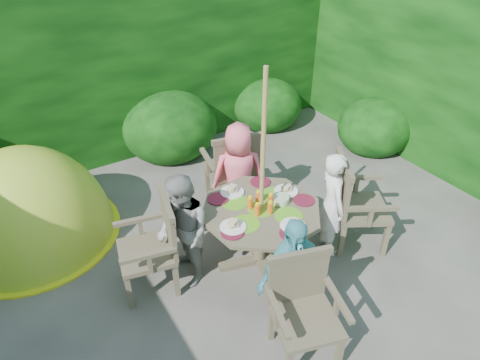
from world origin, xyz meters
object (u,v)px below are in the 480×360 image
parasol_pole (262,178)px  garden_chair_back (233,168)px  child_back (239,174)px  child_front (290,274)px  garden_chair_front (303,307)px  child_left (183,232)px  garden_chair_left (154,244)px  garden_chair_right (354,202)px  dome_tent (37,236)px  child_right (332,204)px  patio_table (261,217)px

parasol_pole → garden_chair_back: bearing=74.2°
parasol_pole → child_back: bearing=74.5°
parasol_pole → child_front: size_ratio=1.84×
parasol_pole → garden_chair_front: size_ratio=2.32×
parasol_pole → garden_chair_back: (0.30, 1.05, -0.55)m
child_left → child_back: (0.98, 0.56, 0.02)m
garden_chair_left → garden_chair_front: size_ratio=1.04×
garden_chair_right → garden_chair_back: size_ratio=1.01×
child_front → dome_tent: size_ratio=0.54×
garden_chair_right → garden_chair_left: bearing=105.2°
parasol_pole → dome_tent: 2.87m
garden_chair_back → child_right: bearing=122.0°
garden_chair_front → dome_tent: size_ratio=0.42×
garden_chair_right → dome_tent: size_ratio=0.47×
child_right → garden_chair_front: bearing=148.9°
garden_chair_front → child_left: bearing=127.4°
child_left → garden_chair_front: bearing=23.5°
patio_table → child_left: child_left is taller
garden_chair_right → garden_chair_back: garden_chair_right is taller
child_back → child_front: size_ratio=1.07×
garden_chair_left → dome_tent: size_ratio=0.44×
garden_chair_right → child_back: bearing=69.2°
dome_tent → garden_chair_back: bearing=-26.7°
child_left → dome_tent: child_left is taller
parasol_pole → garden_chair_right: 1.22m
parasol_pole → garden_chair_front: (-0.29, -1.06, -0.59)m
garden_chair_back → garden_chair_front: 2.18m
garden_chair_back → child_left: bearing=49.4°
parasol_pole → garden_chair_back: size_ratio=2.13×
child_right → dome_tent: bearing=75.2°
garden_chair_right → garden_chair_front: size_ratio=1.10×
child_right → child_front: bearing=140.0°
parasol_pole → garden_chair_right: parasol_pole is taller
parasol_pole → child_back: 0.92m
child_right → child_front: size_ratio=1.03×
garden_chair_right → child_left: bearing=105.4°
child_right → child_left: (-1.54, 0.43, 0.01)m
garden_chair_front → child_back: child_back is taller
garden_chair_left → patio_table: bearing=86.6°
parasol_pole → dome_tent: parasol_pole is taller
parasol_pole → garden_chair_back: parasol_pole is taller
garden_chair_front → child_left: child_left is taller
child_right → patio_table: bearing=94.9°
garden_chair_right → child_right: 0.30m
garden_chair_right → dome_tent: dome_tent is taller
garden_chair_left → garden_chair_back: garden_chair_back is taller
patio_table → dome_tent: size_ratio=0.69×
child_front → garden_chair_left: bearing=125.4°
dome_tent → patio_table: bearing=-50.9°
garden_chair_back → child_back: size_ratio=0.81×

